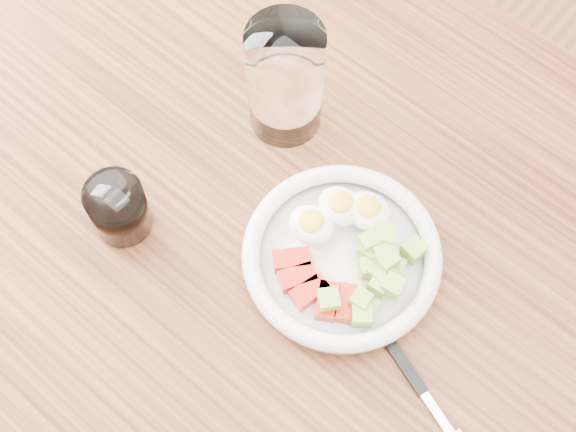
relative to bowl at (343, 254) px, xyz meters
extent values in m
plane|color=brown|center=(-0.07, -0.02, -0.79)|extent=(4.00, 4.00, 0.00)
cube|color=brown|center=(-0.72, 0.33, -0.43)|extent=(0.07, 0.07, 0.73)
cube|color=brown|center=(-0.07, -0.02, -0.04)|extent=(1.50, 0.90, 0.04)
cylinder|color=white|center=(0.00, 0.00, -0.01)|extent=(0.23, 0.23, 0.01)
torus|color=white|center=(0.00, 0.00, 0.00)|extent=(0.23, 0.23, 0.02)
cube|color=#B41B0B|center=(-0.04, -0.04, 0.00)|extent=(0.05, 0.05, 0.02)
cube|color=#B41B0B|center=(-0.02, -0.06, 0.00)|extent=(0.04, 0.05, 0.02)
cube|color=#B41B0B|center=(0.00, -0.06, 0.00)|extent=(0.03, 0.05, 0.02)
cube|color=#B41B0B|center=(0.02, -0.06, 0.00)|extent=(0.04, 0.05, 0.02)
cube|color=#B41B0B|center=(0.04, -0.04, 0.00)|extent=(0.04, 0.05, 0.02)
ellipsoid|color=white|center=(-0.04, 0.04, 0.01)|extent=(0.06, 0.05, 0.03)
ellipsoid|color=yellow|center=(-0.04, 0.04, 0.03)|extent=(0.03, 0.03, 0.01)
ellipsoid|color=white|center=(-0.01, 0.06, 0.01)|extent=(0.06, 0.05, 0.03)
ellipsoid|color=yellow|center=(-0.01, 0.06, 0.03)|extent=(0.03, 0.03, 0.01)
ellipsoid|color=white|center=(-0.05, 0.00, 0.01)|extent=(0.06, 0.05, 0.03)
ellipsoid|color=yellow|center=(-0.05, 0.00, 0.03)|extent=(0.03, 0.03, 0.01)
cube|color=#92BA47|center=(0.07, 0.00, 0.02)|extent=(0.03, 0.03, 0.02)
cube|color=#92BA47|center=(0.05, 0.01, 0.01)|extent=(0.03, 0.03, 0.02)
cube|color=#92BA47|center=(0.05, -0.04, 0.01)|extent=(0.02, 0.02, 0.02)
cube|color=#92BA47|center=(0.06, -0.05, 0.01)|extent=(0.03, 0.03, 0.02)
cube|color=#92BA47|center=(0.06, 0.02, 0.00)|extent=(0.03, 0.03, 0.02)
cube|color=#92BA47|center=(0.06, 0.05, 0.01)|extent=(0.03, 0.03, 0.02)
cube|color=#92BA47|center=(0.04, 0.03, 0.01)|extent=(0.03, 0.03, 0.02)
cube|color=#92BA47|center=(0.03, 0.00, 0.00)|extent=(0.03, 0.03, 0.02)
cube|color=#92BA47|center=(0.06, -0.01, 0.01)|extent=(0.02, 0.02, 0.02)
cube|color=#92BA47|center=(0.02, 0.02, 0.01)|extent=(0.02, 0.02, 0.02)
cube|color=#92BA47|center=(0.05, 0.02, 0.03)|extent=(0.03, 0.03, 0.02)
cube|color=#92BA47|center=(0.06, 0.00, 0.02)|extent=(0.03, 0.03, 0.02)
cube|color=#92BA47|center=(0.02, 0.02, 0.02)|extent=(0.03, 0.03, 0.02)
cube|color=#92BA47|center=(0.03, 0.04, 0.02)|extent=(0.03, 0.03, 0.02)
cube|color=#92BA47|center=(0.06, -0.03, 0.00)|extent=(0.02, 0.02, 0.02)
cube|color=#92BA47|center=(0.03, -0.06, 0.01)|extent=(0.03, 0.03, 0.02)
cube|color=black|center=(0.12, -0.05, -0.02)|extent=(0.09, 0.04, 0.01)
cube|color=silver|center=(0.19, -0.08, -0.02)|extent=(0.06, 0.03, 0.00)
cylinder|color=white|center=(-0.18, 0.11, 0.06)|extent=(0.09, 0.09, 0.17)
cylinder|color=white|center=(-0.23, -0.13, 0.02)|extent=(0.07, 0.07, 0.08)
cylinder|color=black|center=(-0.23, -0.13, 0.02)|extent=(0.06, 0.06, 0.07)
camera|label=1|loc=(0.17, -0.30, 0.87)|focal=50.00mm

